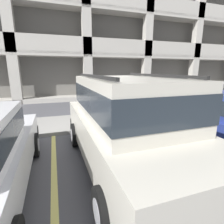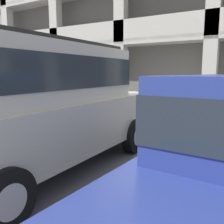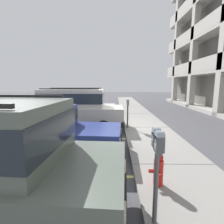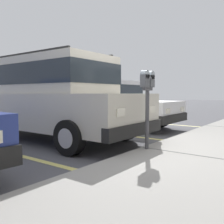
{
  "view_description": "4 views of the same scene",
  "coord_description": "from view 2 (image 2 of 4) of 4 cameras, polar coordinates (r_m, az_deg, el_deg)",
  "views": [
    {
      "loc": [
        -1.36,
        -5.54,
        2.12
      ],
      "look_at": [
        0.22,
        -0.8,
        0.92
      ],
      "focal_mm": 28.0,
      "sensor_mm": 36.0,
      "label": 1
    },
    {
      "loc": [
        3.03,
        -5.1,
        1.56
      ],
      "look_at": [
        0.38,
        -0.67,
        0.75
      ],
      "focal_mm": 40.0,
      "sensor_mm": 36.0,
      "label": 2
    },
    {
      "loc": [
        8.38,
        -0.26,
        2.22
      ],
      "look_at": [
        0.01,
        -0.41,
        0.88
      ],
      "focal_mm": 28.0,
      "sensor_mm": 36.0,
      "label": 3
    },
    {
      "loc": [
        4.06,
        2.54,
        1.13
      ],
      "look_at": [
        0.02,
        -0.48,
        0.76
      ],
      "focal_mm": 40.0,
      "sensor_mm": 36.0,
      "label": 4
    }
  ],
  "objects": [
    {
      "name": "sidewalk",
      "position": [
        7.24,
        5.46,
        -3.04
      ],
      "size": [
        40.0,
        2.2,
        0.12
      ],
      "color": "gray",
      "rests_on": "ground_plane"
    },
    {
      "name": "ground_plane",
      "position": [
        6.15,
        0.19,
        -6.23
      ],
      "size": [
        80.0,
        80.0,
        0.1
      ],
      "color": "#4C4C51"
    },
    {
      "name": "silver_suv",
      "position": [
        4.15,
        -15.43,
        2.1
      ],
      "size": [
        2.05,
        4.79,
        2.03
      ],
      "rotation": [
        0.0,
        0.0,
        0.01
      ],
      "color": "beige",
      "rests_on": "ground_plane"
    },
    {
      "name": "parking_stall_lines",
      "position": [
        4.3,
        7.83,
        -12.37
      ],
      "size": [
        11.98,
        4.8,
        0.01
      ],
      "color": "#DBD16B",
      "rests_on": "ground_plane"
    },
    {
      "name": "parking_meter_near",
      "position": [
        6.22,
        2.32,
        5.45
      ],
      "size": [
        0.35,
        0.12,
        1.42
      ],
      "color": "#47474C",
      "rests_on": "sidewalk"
    }
  ]
}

